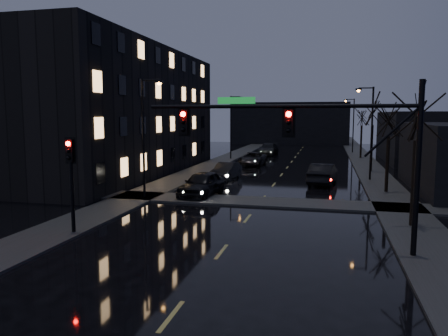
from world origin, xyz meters
The scene contains 21 objects.
sidewalk_left centered at (-8.50, 35.00, 0.06)m, with size 3.00×140.00×0.12m, color #2D2D2B.
sidewalk_right centered at (8.50, 35.00, 0.06)m, with size 3.00×140.00×0.12m, color #2D2D2B.
sidewalk_cross centered at (0.00, 18.50, 0.06)m, with size 40.00×3.00×0.12m, color #2D2D2B.
apartment_block centered at (-16.50, 30.00, 6.00)m, with size 12.00×30.00×12.00m, color black.
commercial_right_far centered at (17.00, 48.00, 3.00)m, with size 12.00×18.00×6.00m, color black.
far_block centered at (-3.00, 78.00, 4.00)m, with size 22.00×10.00×8.00m, color black.
signal_mast centered at (3.85, 9.00, 4.87)m, with size 11.11×0.41×7.00m.
signal_pole_left centered at (-7.50, 8.99, 3.01)m, with size 0.35×0.41×4.53m.
tree_near centered at (8.40, 14.00, 6.22)m, with size 3.52×3.52×8.08m.
tree_mid_a centered at (8.40, 24.00, 5.83)m, with size 3.30×3.30×7.58m.
tree_mid_b centered at (8.40, 36.00, 6.61)m, with size 3.74×3.74×8.59m.
tree_far centered at (8.40, 50.00, 6.06)m, with size 3.43×3.43×7.88m.
streetlight_l_near centered at (-7.58, 18.00, 4.77)m, with size 1.53×0.28×8.00m.
streetlight_l_far centered at (-7.58, 45.00, 4.77)m, with size 1.53×0.28×8.00m.
streetlight_r_mid centered at (7.58, 30.00, 4.77)m, with size 1.53×0.28×8.00m.
streetlight_r_far centered at (7.58, 58.00, 4.77)m, with size 1.53×0.28×8.00m.
oncoming_car_a centered at (-4.28, 19.82, 0.86)m, with size 2.03×5.04×1.72m, color black.
oncoming_car_b centered at (-4.44, 27.98, 0.74)m, with size 1.58×4.52×1.49m, color black.
oncoming_car_c centered at (-4.00, 39.14, 0.74)m, with size 2.45×5.31×1.47m, color black.
oncoming_car_d centered at (-3.97, 52.33, 0.82)m, with size 2.30×5.65×1.64m, color black.
lead_car centered at (3.87, 27.24, 0.85)m, with size 1.80×5.17×1.70m, color black.
Camera 1 is at (4.16, -9.07, 5.66)m, focal length 35.00 mm.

